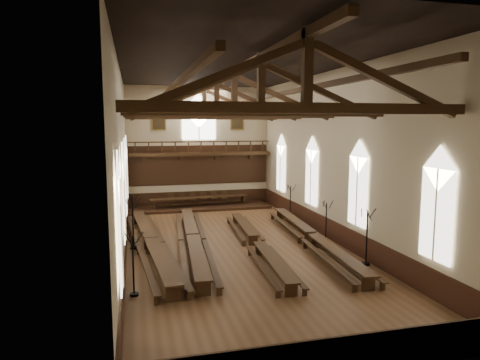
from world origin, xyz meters
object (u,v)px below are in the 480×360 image
object	(u,v)px
refectory_row_a	(150,241)
candelabrum_left_mid	(133,233)
refectory_row_c	(257,241)
refectory_row_d	(313,236)
refectory_row_b	(193,238)
candelabrum_right_mid	(326,229)
candelabrum_left_far	(133,219)
candelabrum_right_near	(366,248)
candelabrum_right_far	(290,209)
high_table	(200,198)
dais	(200,207)
candelabrum_left_near	(134,277)

from	to	relation	value
refectory_row_a	candelabrum_left_mid	distance (m)	1.21
candelabrum_left_mid	refectory_row_c	bearing A→B (deg)	-16.17
candelabrum_left_mid	refectory_row_d	bearing A→B (deg)	-10.22
refectory_row_b	candelabrum_right_mid	bearing A→B (deg)	-3.65
refectory_row_d	candelabrum_right_mid	bearing A→B (deg)	33.04
refectory_row_b	candelabrum_left_far	size ratio (longest dim) A/B	6.31
refectory_row_c	candelabrum_right_near	world-z (taller)	candelabrum_right_near
candelabrum_left_mid	candelabrum_right_far	bearing A→B (deg)	23.81
refectory_row_a	candelabrum_right_far	distance (m)	11.67
refectory_row_a	refectory_row_c	xyz separation A→B (m)	(5.69, -1.15, -0.09)
high_table	candelabrum_right_far	distance (m)	8.01
refectory_row_d	dais	world-z (taller)	refectory_row_d
refectory_row_b	candelabrum_right_mid	distance (m)	7.87
high_table	candelabrum_right_mid	size ratio (longest dim) A/B	3.36
candelabrum_left_far	dais	bearing A→B (deg)	47.79
refectory_row_d	candelabrum_left_far	bearing A→B (deg)	147.35
high_table	candelabrum_right_far	bearing A→B (deg)	-43.82
candelabrum_left_near	candelabrum_left_far	distance (m)	11.33
refectory_row_d	high_table	size ratio (longest dim) A/B	1.78
refectory_row_a	candelabrum_right_near	distance (m)	11.30
refectory_row_a	refectory_row_b	bearing A→B (deg)	4.94
candelabrum_left_mid	candelabrum_right_near	bearing A→B (deg)	-26.78
refectory_row_d	candelabrum_left_near	distance (m)	11.13
candelabrum_right_mid	candelabrum_right_far	size ratio (longest dim) A/B	0.94
refectory_row_a	candelabrum_left_far	distance (m)	5.42
refectory_row_d	candelabrum_right_near	size ratio (longest dim) A/B	5.09
refectory_row_a	dais	xyz separation A→B (m)	(4.42, 11.21, -0.47)
refectory_row_d	refectory_row_c	bearing A→B (deg)	-178.05
candelabrum_right_near	refectory_row_a	bearing A→B (deg)	154.61
refectory_row_a	refectory_row_d	size ratio (longest dim) A/B	1.03
refectory_row_d	candelabrum_right_mid	xyz separation A→B (m)	(1.14, 0.74, 0.19)
candelabrum_left_mid	candelabrum_left_far	world-z (taller)	candelabrum_left_mid
refectory_row_b	candelabrum_right_near	distance (m)	9.34
refectory_row_c	candelabrum_right_near	bearing A→B (deg)	-39.29
dais	candelabrum_right_near	world-z (taller)	candelabrum_right_near
candelabrum_left_near	candelabrum_right_near	world-z (taller)	candelabrum_right_near
candelabrum_left_mid	candelabrum_right_mid	xyz separation A→B (m)	(11.10, -1.06, -0.14)
refectory_row_a	candelabrum_right_mid	size ratio (longest dim) A/B	6.14
candelabrum_left_near	candelabrum_right_far	distance (m)	16.09
refectory_row_c	candelabrum_left_far	world-z (taller)	candelabrum_left_far
candelabrum_left_mid	candelabrum_left_far	distance (m)	4.59
candelabrum_left_near	candelabrum_right_mid	xyz separation A→B (m)	(11.10, 5.69, -0.06)
refectory_row_d	high_table	xyz separation A→B (m)	(-4.64, 12.24, 0.30)
candelabrum_left_far	candelabrum_right_near	world-z (taller)	candelabrum_right_near
refectory_row_d	candelabrum_left_mid	size ratio (longest dim) A/B	5.04
refectory_row_c	dais	size ratio (longest dim) A/B	1.20
refectory_row_c	candelabrum_right_far	size ratio (longest dim) A/B	5.33
refectory_row_b	candelabrum_left_near	world-z (taller)	candelabrum_left_near
candelabrum_left_far	candelabrum_right_near	xyz separation A→B (m)	(11.10, -10.19, 0.15)
candelabrum_left_near	candelabrum_right_near	xyz separation A→B (m)	(11.10, 1.14, 0.07)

